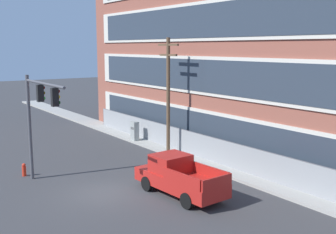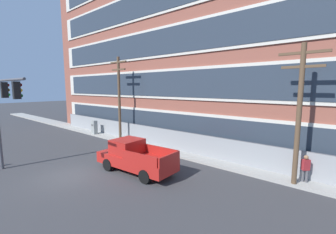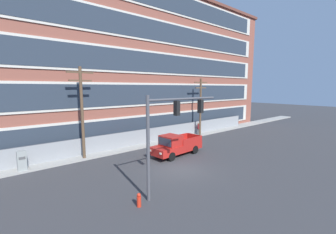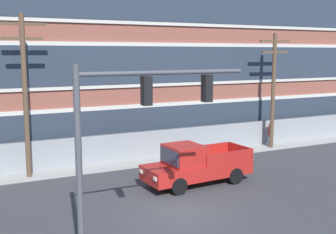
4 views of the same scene
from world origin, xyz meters
The scene contains 10 objects.
ground_plane centered at (0.00, 0.00, 0.00)m, with size 160.00×160.00×0.00m, color #38383A.
sidewalk_building_side centered at (0.00, 8.14, 0.08)m, with size 80.00×2.06×0.16m, color #9E9B93.
brick_mill_building centered at (3.54, 13.17, 9.40)m, with size 47.11×8.61×18.77m.
chain_link_fence centered at (2.24, 8.42, 0.92)m, with size 38.75×0.06×1.81m.
traffic_signal_mast centered at (-3.00, -2.36, 4.34)m, with size 5.76×0.43×6.09m.
pickup_truck_red centered at (2.41, 3.07, 0.96)m, with size 5.60×2.36×2.04m.
utility_pole_near_corner centered at (-4.80, 7.46, 4.58)m, with size 2.31×0.26×8.29m.
utility_pole_midblock centered at (10.70, 7.34, 4.25)m, with size 2.35×0.26×7.65m.
electrical_cabinet centered at (-9.56, 7.47, 0.85)m, with size 0.62×0.49×1.69m.
pedestrian_near_cabinet centered at (11.10, 7.97, 0.97)m, with size 0.45×0.46×1.69m.
Camera 2 is at (13.12, -6.06, 5.39)m, focal length 24.00 mm.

